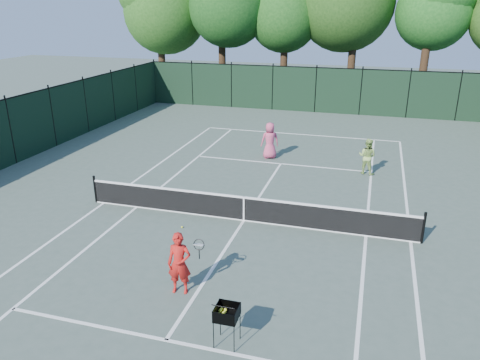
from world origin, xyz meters
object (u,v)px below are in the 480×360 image
(loose_ball_midcourt, at_px, (182,227))
(player_green, at_px, (367,156))
(coach, at_px, (179,263))
(player_pink, at_px, (270,141))
(ball_hopper, at_px, (227,313))

(loose_ball_midcourt, bearing_deg, player_green, 51.76)
(coach, bearing_deg, player_pink, 81.80)
(player_pink, bearing_deg, loose_ball_midcourt, 59.77)
(player_pink, distance_m, ball_hopper, 13.39)
(coach, bearing_deg, ball_hopper, -51.10)
(player_pink, xyz_separation_m, ball_hopper, (2.05, -13.23, -0.07))
(coach, xyz_separation_m, player_pink, (-0.28, 11.66, 0.04))
(ball_hopper, height_order, loose_ball_midcourt, ball_hopper)
(player_green, bearing_deg, loose_ball_midcourt, 69.29)
(player_pink, relative_size, loose_ball_midcourt, 25.88)
(ball_hopper, bearing_deg, loose_ball_midcourt, 121.20)
(player_green, height_order, loose_ball_midcourt, player_green)
(ball_hopper, distance_m, loose_ball_midcourt, 5.97)
(coach, bearing_deg, player_green, 58.48)
(player_green, bearing_deg, coach, 85.60)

